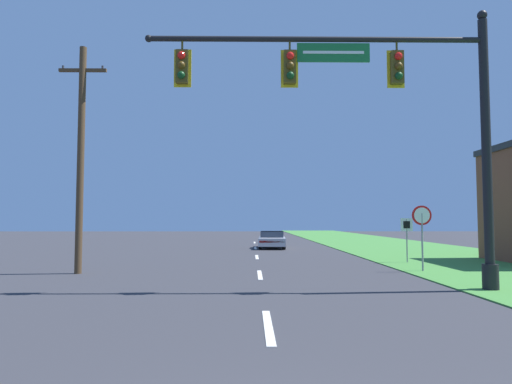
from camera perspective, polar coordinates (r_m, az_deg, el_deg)
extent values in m
cube|color=#428438|center=(34.41, 17.82, -6.65)|extent=(10.00, 110.00, 0.04)
cube|color=silver|center=(8.83, 1.54, -16.41)|extent=(0.16, 2.80, 0.01)
cube|color=silver|center=(16.72, 0.48, -10.31)|extent=(0.16, 2.80, 0.01)
cube|color=silver|center=(24.68, 0.11, -8.13)|extent=(0.16, 2.80, 0.01)
cube|color=silver|center=(32.66, -0.07, -7.02)|extent=(0.16, 2.80, 0.01)
cube|color=silver|center=(40.65, -0.18, -6.34)|extent=(0.16, 2.80, 0.01)
cylinder|color=black|center=(14.56, 27.25, -9.40)|extent=(0.44, 0.44, 0.70)
cylinder|color=black|center=(14.61, 26.86, 4.47)|extent=(0.26, 0.26, 7.75)
sphere|color=black|center=(15.66, 26.42, 19.18)|extent=(0.28, 0.28, 0.28)
cylinder|color=black|center=(13.97, 7.57, 18.40)|extent=(9.67, 0.16, 0.16)
sphere|color=black|center=(14.15, -13.27, 18.17)|extent=(0.21, 0.21, 0.21)
cube|color=#196B33|center=(13.91, 9.64, 16.78)|extent=(2.09, 0.06, 0.55)
cube|color=white|center=(13.87, 9.67, 16.83)|extent=(1.76, 0.01, 0.08)
cylinder|color=#4C4214|center=(13.92, -9.21, 17.72)|extent=(0.06, 0.06, 0.35)
cube|color=yellow|center=(13.83, -9.15, 15.01)|extent=(0.50, 0.03, 1.11)
cube|color=#4C4214|center=(13.70, -9.23, 15.19)|extent=(0.34, 0.24, 0.95)
sphere|color=red|center=(13.66, -9.31, 16.51)|extent=(0.22, 0.22, 0.22)
sphere|color=#51380F|center=(13.57, -9.33, 15.38)|extent=(0.22, 0.22, 0.22)
sphere|color=#0F3D19|center=(13.48, -9.34, 14.23)|extent=(0.22, 0.22, 0.22)
cylinder|color=#4C4214|center=(13.83, 4.24, 17.84)|extent=(0.06, 0.06, 0.35)
cube|color=yellow|center=(13.73, 4.20, 15.11)|extent=(0.50, 0.03, 1.11)
cube|color=#4C4214|center=(13.60, 4.25, 15.29)|extent=(0.34, 0.24, 0.95)
sphere|color=red|center=(13.57, 4.30, 16.62)|extent=(0.22, 0.22, 0.22)
sphere|color=#51380F|center=(13.47, 4.30, 15.48)|extent=(0.22, 0.22, 0.22)
sphere|color=#0F3D19|center=(13.38, 4.31, 14.33)|extent=(0.22, 0.22, 0.22)
cylinder|color=#4C4214|center=(14.41, 17.17, 17.09)|extent=(0.06, 0.06, 0.35)
cube|color=yellow|center=(14.32, 17.05, 14.47)|extent=(0.50, 0.03, 1.11)
cube|color=#4C4214|center=(14.19, 17.22, 14.63)|extent=(0.34, 0.24, 0.95)
sphere|color=red|center=(14.16, 17.38, 15.90)|extent=(0.22, 0.22, 0.22)
sphere|color=#51380F|center=(14.07, 17.40, 14.80)|extent=(0.22, 0.22, 0.22)
sphere|color=#0F3D19|center=(13.98, 17.42, 13.69)|extent=(0.22, 0.22, 0.22)
cylinder|color=black|center=(34.31, 3.36, -6.32)|extent=(0.22, 0.64, 0.64)
cylinder|color=black|center=(34.31, 0.67, -6.33)|extent=(0.22, 0.64, 0.64)
cylinder|color=black|center=(31.05, 3.50, -6.61)|extent=(0.22, 0.64, 0.64)
cylinder|color=black|center=(31.05, 0.52, -6.62)|extent=(0.22, 0.64, 0.64)
cube|color=#B7B7BC|center=(32.66, 2.01, -6.15)|extent=(2.04, 4.75, 0.55)
cube|color=#283342|center=(32.76, 2.01, -5.30)|extent=(1.69, 2.03, 0.42)
cube|color=#B7B7BC|center=(32.76, 2.01, -4.98)|extent=(1.65, 1.99, 0.06)
cube|color=#B71414|center=(30.36, 2.01, -6.23)|extent=(1.68, 0.14, 0.14)
cylinder|color=gray|center=(18.79, 20.07, -5.88)|extent=(0.07, 0.07, 2.20)
cylinder|color=red|center=(18.77, 20.01, -2.76)|extent=(0.76, 0.04, 0.76)
cylinder|color=white|center=(18.75, 20.03, -2.76)|extent=(0.61, 0.01, 0.61)
cylinder|color=gray|center=(22.30, 18.34, -5.78)|extent=(0.06, 0.06, 2.00)
cube|color=white|center=(22.28, 18.30, -3.90)|extent=(0.55, 0.04, 0.60)
cube|color=black|center=(22.25, 18.33, -3.90)|extent=(0.31, 0.01, 0.34)
cylinder|color=#4C3823|center=(18.41, -21.07, 3.91)|extent=(0.26, 0.26, 8.58)
cube|color=#4C3823|center=(19.14, -20.84, 14.03)|extent=(1.80, 0.12, 0.12)
cylinder|color=#333338|center=(19.44, -22.97, 14.17)|extent=(0.08, 0.08, 0.12)
cylinder|color=#333338|center=(18.94, -18.63, 14.55)|extent=(0.08, 0.08, 0.12)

